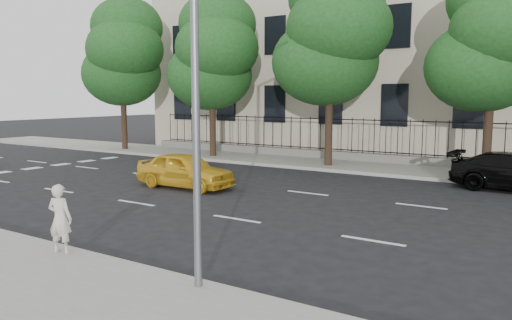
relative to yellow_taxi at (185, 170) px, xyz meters
The scene contains 13 objects.
ground 7.11m from the yellow_taxi, 50.95° to the right, with size 120.00×120.00×0.00m, color black.
near_sidewalk 10.51m from the yellow_taxi, 64.85° to the right, with size 60.00×4.00×0.15m, color gray.
far_sidewalk 9.62m from the yellow_taxi, 62.32° to the left, with size 60.00×4.00×0.15m, color gray.
lane_markings 4.57m from the yellow_taxi, ahead, with size 49.60×4.62×0.01m, color silver, non-canonical shape.
crosswalk 9.61m from the yellow_taxi, behind, with size 0.50×12.10×0.01m, color silver, non-canonical shape.
masonry_building 19.85m from the yellow_taxi, 75.66° to the left, with size 34.60×12.11×18.50m.
iron_fence 11.13m from the yellow_taxi, 66.38° to the left, with size 30.00×0.50×2.20m.
tree_a 14.96m from the yellow_taxi, 145.64° to the left, with size 5.71×5.31×9.39m.
tree_b 10.43m from the yellow_taxi, 119.79° to the left, with size 5.53×5.12×8.97m.
tree_c 10.05m from the yellow_taxi, 72.37° to the left, with size 5.89×5.50×9.80m.
tree_d 13.37m from the yellow_taxi, 39.62° to the left, with size 5.34×4.94×8.84m.
yellow_taxi is the anchor object (origin of this frame).
woman_near 8.56m from the yellow_taxi, 67.35° to the right, with size 0.54×0.36×1.49m, color beige.
Camera 1 is at (7.89, -8.88, 3.48)m, focal length 35.00 mm.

